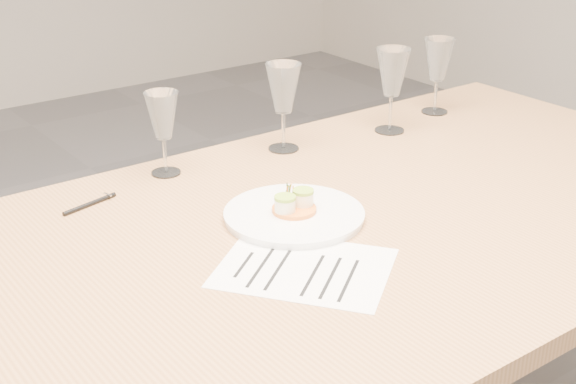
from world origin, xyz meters
TOP-DOWN VIEW (x-y plane):
  - dining_table at (0.00, 0.00)m, footprint 2.40×1.00m
  - dinner_plate at (0.17, 0.06)m, footprint 0.27×0.27m
  - recipe_sheet at (0.06, -0.11)m, footprint 0.36×0.37m
  - ballpoint_pen at (-0.12, 0.35)m, footprint 0.13×0.04m
  - wine_glass_1 at (0.08, 0.41)m, footprint 0.07×0.07m
  - wine_glass_2 at (0.38, 0.38)m, footprint 0.08×0.08m
  - wine_glass_3 at (0.67, 0.33)m, footprint 0.09×0.09m
  - wine_glass_4 at (0.88, 0.37)m, footprint 0.08×0.08m

SIDE VIEW (x-z plane):
  - dining_table at x=0.00m, z-range 0.31..1.06m
  - recipe_sheet at x=0.06m, z-range 0.75..0.75m
  - ballpoint_pen at x=-0.12m, z-range 0.75..0.76m
  - dinner_plate at x=0.17m, z-range 0.73..0.80m
  - wine_glass_1 at x=0.08m, z-range 0.79..0.97m
  - wine_glass_4 at x=0.88m, z-range 0.79..0.99m
  - wine_glass_2 at x=0.38m, z-range 0.79..1.00m
  - wine_glass_3 at x=0.67m, z-range 0.79..1.01m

